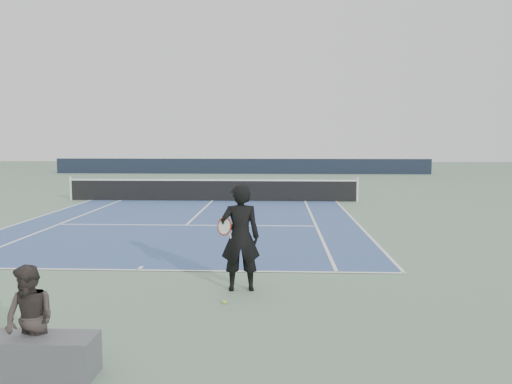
{
  "coord_description": "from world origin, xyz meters",
  "views": [
    {
      "loc": [
        2.89,
        -21.91,
        2.71
      ],
      "look_at": [
        2.23,
        -6.56,
        1.1
      ],
      "focal_mm": 35.0,
      "sensor_mm": 36.0,
      "label": 1
    }
  ],
  "objects_px": {
    "tennis_player": "(240,237)",
    "tennis_ball": "(225,302)",
    "spectator_bench": "(31,337)",
    "tennis_net": "(212,190)"
  },
  "relations": [
    {
      "from": "tennis_player",
      "to": "tennis_ball",
      "type": "xyz_separation_m",
      "value": [
        -0.21,
        -0.78,
        -0.94
      ]
    },
    {
      "from": "tennis_player",
      "to": "spectator_bench",
      "type": "distance_m",
      "value": 4.06
    },
    {
      "from": "tennis_player",
      "to": "spectator_bench",
      "type": "xyz_separation_m",
      "value": [
        -2.16,
        -3.41,
        -0.51
      ]
    },
    {
      "from": "tennis_net",
      "to": "tennis_ball",
      "type": "xyz_separation_m",
      "value": [
        2.02,
        -13.91,
        -0.47
      ]
    },
    {
      "from": "tennis_net",
      "to": "spectator_bench",
      "type": "distance_m",
      "value": 16.53
    },
    {
      "from": "tennis_net",
      "to": "spectator_bench",
      "type": "height_order",
      "value": "spectator_bench"
    },
    {
      "from": "spectator_bench",
      "to": "tennis_ball",
      "type": "bearing_deg",
      "value": 53.41
    },
    {
      "from": "spectator_bench",
      "to": "tennis_net",
      "type": "bearing_deg",
      "value": 90.25
    },
    {
      "from": "tennis_net",
      "to": "spectator_bench",
      "type": "bearing_deg",
      "value": -89.75
    },
    {
      "from": "tennis_player",
      "to": "tennis_ball",
      "type": "relative_size",
      "value": 28.77
    }
  ]
}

